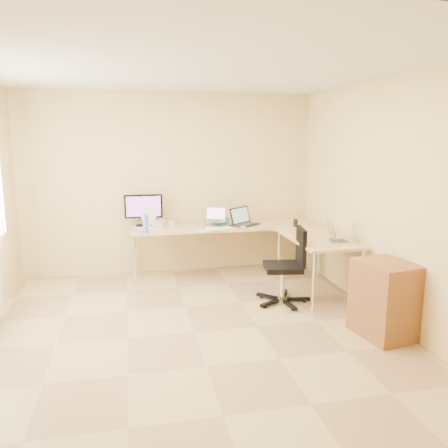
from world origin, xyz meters
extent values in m
plane|color=tan|center=(0.00, 0.00, 0.00)|extent=(4.50, 4.50, 0.00)
plane|color=white|center=(0.00, 0.00, 2.60)|extent=(4.50, 4.50, 0.00)
plane|color=#DAC681|center=(0.00, 2.25, 1.30)|extent=(4.50, 0.00, 4.50)
plane|color=#DAC681|center=(0.00, -2.25, 1.30)|extent=(4.50, 0.00, 4.50)
plane|color=#DAC681|center=(2.10, 0.00, 1.30)|extent=(0.00, 4.50, 4.50)
cube|color=tan|center=(0.72, 1.85, 0.36)|extent=(2.65, 0.70, 0.73)
cube|color=tan|center=(1.70, 0.85, 0.36)|extent=(0.70, 1.30, 0.73)
cube|color=black|center=(-0.40, 2.05, 0.96)|extent=(0.53, 0.18, 0.45)
cube|color=#207170|center=(0.70, 2.05, 0.76)|extent=(0.30, 0.37, 0.06)
cube|color=#ADADAD|center=(0.60, 1.91, 0.88)|extent=(0.35, 0.32, 0.19)
cube|color=black|center=(1.01, 1.81, 0.86)|extent=(0.50, 0.48, 0.25)
cube|color=white|center=(0.54, 1.55, 0.74)|extent=(0.49, 0.27, 0.02)
ellipsoid|color=silver|center=(0.93, 1.60, 0.75)|extent=(0.09, 0.06, 0.03)
imported|color=silver|center=(-0.03, 1.85, 0.78)|extent=(0.11, 0.11, 0.09)
cylinder|color=silver|center=(0.42, 1.55, 0.75)|extent=(0.16, 0.16, 0.03)
cylinder|color=#4582D8|center=(-0.40, 1.55, 0.86)|extent=(0.08, 0.08, 0.25)
cube|color=silver|center=(-0.40, 1.91, 0.73)|extent=(0.30, 0.36, 0.01)
cube|color=beige|center=(-0.24, 2.05, 0.77)|extent=(0.28, 0.25, 0.09)
cylinder|color=white|center=(-0.34, 1.87, 0.87)|extent=(0.27, 0.27, 0.28)
cylinder|color=black|center=(1.67, 1.55, 0.78)|extent=(0.07, 0.07, 0.11)
cube|color=#BEBEBE|center=(1.85, 0.57, 0.83)|extent=(0.34, 0.28, 0.21)
cube|color=black|center=(1.16, 0.62, 0.50)|extent=(0.64, 0.64, 0.93)
cube|color=#A5793F|center=(1.85, -0.47, 0.36)|extent=(0.55, 0.65, 0.80)
camera|label=1|loc=(-0.60, -4.27, 1.96)|focal=36.02mm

